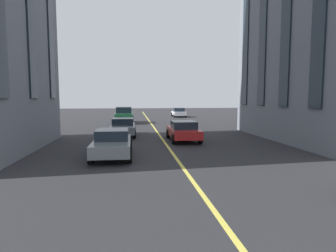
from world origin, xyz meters
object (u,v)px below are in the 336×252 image
at_px(car_white_near, 179,112).
at_px(car_grey_far, 123,127).
at_px(car_grey_parked_b, 112,143).
at_px(car_red_trailing, 183,131).
at_px(car_green_parked_a, 124,115).

xyz_separation_m(car_white_near, car_grey_far, (-21.14, 7.75, 0.00)).
distance_m(car_grey_parked_b, car_red_trailing, 6.66).
bearing_deg(car_grey_far, car_red_trailing, -125.88).
relative_size(car_red_trailing, car_grey_far, 1.00).
distance_m(car_green_parked_a, car_grey_far, 11.53).
height_order(car_white_near, car_grey_parked_b, car_white_near).
relative_size(car_grey_parked_b, car_grey_far, 1.00).
distance_m(car_green_parked_a, car_red_trailing, 15.22).
height_order(car_red_trailing, car_grey_far, same).
height_order(car_grey_parked_b, car_grey_far, same).
xyz_separation_m(car_grey_parked_b, car_grey_far, (7.97, -0.28, 0.00)).
relative_size(car_white_near, car_grey_parked_b, 0.89).
height_order(car_grey_parked_b, car_red_trailing, same).
bearing_deg(car_grey_parked_b, car_grey_far, -1.98).
relative_size(car_white_near, car_grey_far, 0.89).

